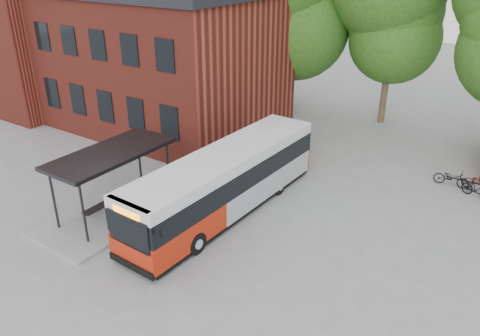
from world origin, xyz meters
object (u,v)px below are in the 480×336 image
Objects in this scene: bicycle_2 at (480,182)px; bus_shelter at (114,182)px; bicycle_0 at (451,178)px; bicycle_1 at (477,189)px; city_bus at (226,183)px.

bus_shelter is at bearing 127.78° from bicycle_2.
bicycle_0 is 1.40m from bicycle_1.
bus_shelter is at bearing 151.41° from bicycle_1.
city_bus is 11.57m from bicycle_1.
city_bus is 6.77× the size of bicycle_0.
bus_shelter is at bearing 131.05° from bicycle_0.
bicycle_1 is (1.24, -0.64, 0.03)m from bicycle_0.
city_bus is 11.12m from bicycle_0.
bus_shelter reaches higher than city_bus.
bicycle_2 is at bearing 41.33° from bus_shelter.
bicycle_2 is (12.65, 11.13, -1.04)m from bus_shelter.
bus_shelter is 0.64× the size of city_bus.
city_bus is at bearing 152.94° from bicycle_1.
bicycle_2 is at bearing -78.08° from bicycle_0.
city_bus is 7.06× the size of bicycle_2.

